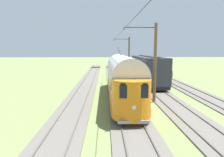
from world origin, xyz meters
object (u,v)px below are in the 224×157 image
object	(u,v)px
catenary_pole_foreground	(129,55)
catenary_pole_mid_near	(154,62)
vintage_streetcar	(122,76)
switch_stand	(172,74)
boxcar_adjacent	(148,69)

from	to	relation	value
catenary_pole_foreground	catenary_pole_mid_near	bearing A→B (deg)	90.00
vintage_streetcar	switch_stand	xyz separation A→B (m)	(-10.11, -15.17, -1.56)
catenary_pole_mid_near	vintage_streetcar	bearing A→B (deg)	-28.67
catenary_pole_foreground	vintage_streetcar	bearing A→B (deg)	81.57
vintage_streetcar	catenary_pole_mid_near	size ratio (longest dim) A/B	2.31
vintage_streetcar	catenary_pole_mid_near	xyz separation A→B (m)	(-2.78, 1.52, 1.54)
boxcar_adjacent	catenary_pole_foreground	distance (m)	10.70
boxcar_adjacent	catenary_pole_foreground	size ratio (longest dim) A/B	1.69
catenary_pole_foreground	catenary_pole_mid_near	distance (m)	20.30
catenary_pole_foreground	boxcar_adjacent	bearing A→B (deg)	98.12
vintage_streetcar	catenary_pole_mid_near	world-z (taller)	catenary_pole_mid_near
catenary_pole_foreground	switch_stand	world-z (taller)	catenary_pole_foreground
boxcar_adjacent	catenary_pole_mid_near	bearing A→B (deg)	81.36
catenary_pole_foreground	catenary_pole_mid_near	xyz separation A→B (m)	(0.00, 20.30, 0.00)
vintage_streetcar	boxcar_adjacent	xyz separation A→B (m)	(-4.28, -8.31, -0.09)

